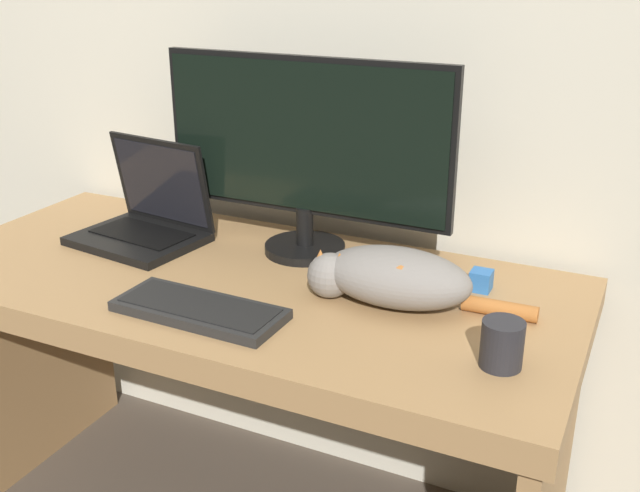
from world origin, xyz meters
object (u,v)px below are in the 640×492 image
object	(u,v)px
laptop	(146,221)
coffee_mug	(502,344)
external_keyboard	(199,310)
cat	(391,276)
monitor	(305,149)

from	to	relation	value
laptop	coffee_mug	xyz separation A→B (m)	(0.92, -0.23, -0.01)
laptop	external_keyboard	distance (m)	0.45
external_keyboard	cat	size ratio (longest dim) A/B	0.76
laptop	external_keyboard	xyz separation A→B (m)	(0.35, -0.29, -0.04)
external_keyboard	cat	distance (m)	0.38
laptop	cat	distance (m)	0.67
coffee_mug	laptop	bearing A→B (deg)	165.90
laptop	coffee_mug	size ratio (longest dim) A/B	3.81
external_keyboard	cat	bearing A→B (deg)	34.58
cat	coffee_mug	size ratio (longest dim) A/B	5.39
external_keyboard	monitor	bearing A→B (deg)	85.42
external_keyboard	laptop	bearing A→B (deg)	141.72
monitor	external_keyboard	bearing A→B (deg)	-96.01
laptop	coffee_mug	world-z (taller)	laptop
cat	laptop	bearing A→B (deg)	171.27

